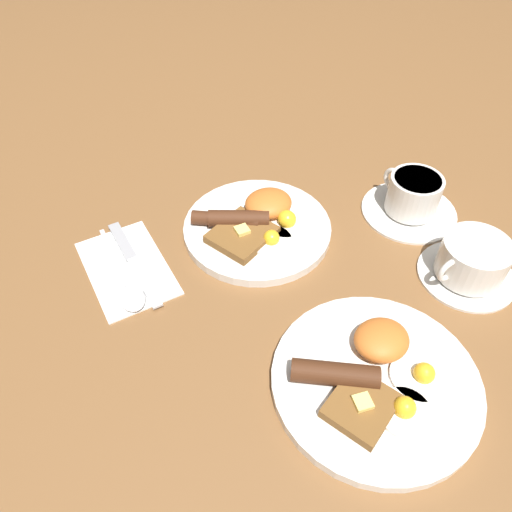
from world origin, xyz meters
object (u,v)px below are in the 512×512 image
at_px(breakfast_plate_near, 257,225).
at_px(teacup_far, 471,262).
at_px(breakfast_plate_far, 377,378).
at_px(teacup_near, 412,199).
at_px(spoon, 128,289).
at_px(knife, 131,258).

bearing_deg(breakfast_plate_near, teacup_far, 134.94).
relative_size(breakfast_plate_far, teacup_near, 1.63).
height_order(breakfast_plate_near, breakfast_plate_far, breakfast_plate_near).
height_order(breakfast_plate_far, teacup_far, teacup_far).
height_order(breakfast_plate_far, spoon, breakfast_plate_far).
relative_size(teacup_near, spoon, 0.86).
height_order(knife, spoon, spoon).
xyz_separation_m(teacup_near, knife, (0.45, -0.11, -0.02)).
bearing_deg(teacup_far, breakfast_plate_far, 19.57).
distance_m(breakfast_plate_far, teacup_far, 0.24).
xyz_separation_m(breakfast_plate_near, breakfast_plate_far, (-0.00, 0.31, -0.00)).
relative_size(breakfast_plate_near, teacup_far, 1.66).
distance_m(breakfast_plate_near, breakfast_plate_far, 0.31).
xyz_separation_m(teacup_far, spoon, (0.45, -0.20, -0.02)).
xyz_separation_m(breakfast_plate_near, teacup_near, (-0.25, 0.08, 0.01)).
xyz_separation_m(breakfast_plate_far, spoon, (0.22, -0.28, -0.00)).
height_order(breakfast_plate_near, teacup_near, teacup_near).
bearing_deg(knife, breakfast_plate_far, 28.64).
relative_size(breakfast_plate_near, teacup_near, 1.50).
bearing_deg(breakfast_plate_far, teacup_far, -160.43).
distance_m(teacup_near, teacup_far, 0.15).
xyz_separation_m(breakfast_plate_far, teacup_far, (-0.23, -0.08, 0.02)).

